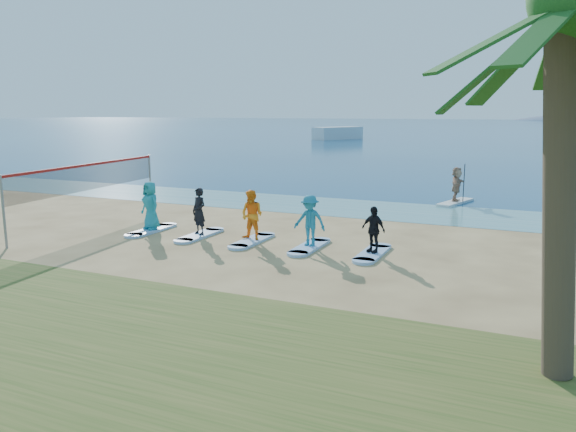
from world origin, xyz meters
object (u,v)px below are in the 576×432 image
at_px(paddleboarder, 456,184).
at_px(student_3, 310,220).
at_px(volleyball_net, 89,177).
at_px(surfboard_1, 200,235).
at_px(surfboard_4, 373,253).
at_px(student_4, 373,229).
at_px(boat_offshore_a, 338,139).
at_px(student_0, 150,205).
at_px(surfboard_3, 310,247).
at_px(surfboard_0, 152,230).
at_px(paddleboard, 455,202).
at_px(surfboard_2, 252,241).
at_px(student_1, 199,211).
at_px(student_2, 252,215).

bearing_deg(paddleboarder, student_3, 165.65).
bearing_deg(volleyball_net, student_3, -1.53).
height_order(surfboard_1, surfboard_4, same).
bearing_deg(volleyball_net, student_4, -1.25).
bearing_deg(student_4, volleyball_net, -159.52).
height_order(boat_offshore_a, student_0, student_0).
bearing_deg(surfboard_3, surfboard_0, 180.00).
distance_m(surfboard_1, surfboard_4, 6.58).
distance_m(paddleboard, surfboard_0, 15.21).
distance_m(volleyball_net, boat_offshore_a, 71.42).
xyz_separation_m(surfboard_0, surfboard_1, (2.19, 0.00, 0.00)).
height_order(surfboard_2, student_3, student_3).
xyz_separation_m(student_1, surfboard_4, (6.58, 0.00, -0.90)).
bearing_deg(paddleboard, surfboard_4, -79.08).
distance_m(surfboard_1, student_4, 6.62).
bearing_deg(student_0, student_2, 19.08).
height_order(student_1, student_4, student_1).
height_order(volleyball_net, surfboard_0, volleyball_net).
bearing_deg(surfboard_1, paddleboarder, 56.96).
relative_size(paddleboarder, student_3, 0.99).
xyz_separation_m(paddleboard, surfboard_2, (-5.39, -11.66, -0.01)).
bearing_deg(student_4, student_0, -158.28).
bearing_deg(volleyball_net, surfboard_2, -1.96).
bearing_deg(student_0, surfboard_1, 19.08).
height_order(surfboard_0, student_0, student_0).
distance_m(paddleboard, surfboard_2, 12.84).
distance_m(surfboard_4, student_4, 0.79).
bearing_deg(surfboard_2, boat_offshore_a, 106.81).
relative_size(student_2, student_4, 1.18).
xyz_separation_m(paddleboarder, student_3, (-3.20, -11.66, -0.02)).
bearing_deg(student_0, surfboard_4, 19.08).
height_order(student_0, student_2, student_0).
relative_size(paddleboard, boat_offshore_a, 0.33).
relative_size(paddleboard, paddleboarder, 1.76).
height_order(paddleboard, boat_offshore_a, boat_offshore_a).
relative_size(paddleboarder, surfboard_4, 0.78).
bearing_deg(surfboard_3, paddleboard, 74.66).
bearing_deg(student_3, paddleboard, 76.21).
bearing_deg(paddleboard, student_1, -107.19).
xyz_separation_m(paddleboarder, student_2, (-5.39, -11.66, -0.00)).
relative_size(paddleboard, surfboard_4, 1.36).
bearing_deg(student_3, surfboard_2, -178.46).
xyz_separation_m(paddleboard, student_4, (-1.00, -11.66, 0.78)).
xyz_separation_m(volleyball_net, student_2, (7.60, -0.26, -0.93)).
distance_m(paddleboard, surfboard_3, 12.09).
xyz_separation_m(surfboard_2, student_4, (4.38, 0.00, 0.79)).
bearing_deg(student_2, boat_offshore_a, 114.55).
bearing_deg(student_1, paddleboard, 75.70).
height_order(paddleboarder, surfboard_0, paddleboarder).
relative_size(surfboard_2, student_3, 1.27).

